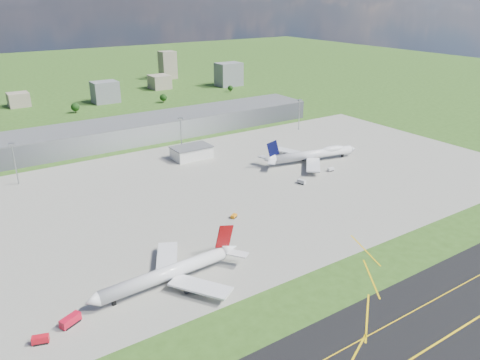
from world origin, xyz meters
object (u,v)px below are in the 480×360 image
crash_tender (41,340)px  van_white_near (302,182)px  tug_yellow (234,216)px  airliner_blue_quad (313,154)px  van_white_far (331,170)px  airliner_red_twin (171,273)px  fire_truck (71,321)px

crash_tender → van_white_near: bearing=38.5°
tug_yellow → van_white_near: van_white_near is taller
van_white_near → airliner_blue_quad: bearing=-65.1°
airliner_blue_quad → van_white_near: 42.84m
van_white_far → van_white_near: bearing=-166.6°
airliner_red_twin → van_white_near: (111.44, 50.97, -3.53)m
airliner_blue_quad → fire_truck: 201.96m
airliner_blue_quad → van_white_far: size_ratio=16.11×
airliner_red_twin → airliner_blue_quad: size_ratio=0.94×
airliner_blue_quad → tug_yellow: airliner_blue_quad is taller
airliner_blue_quad → fire_truck: (-184.79, -81.41, -3.50)m
fire_truck → van_white_near: 161.15m
airliner_red_twin → van_white_far: airliner_red_twin is taller
crash_tender → van_white_far: (192.42, 64.89, -0.28)m
tug_yellow → van_white_near: 61.32m
fire_truck → tug_yellow: 100.16m
crash_tender → fire_truck: bearing=39.4°
van_white_far → fire_truck: bearing=-159.8°
crash_tender → van_white_far: crash_tender is taller
airliner_red_twin → van_white_far: bearing=-160.9°
airliner_blue_quad → fire_truck: airliner_blue_quad is taller
tug_yellow → van_white_near: (59.19, 16.00, 0.37)m
van_white_near → fire_truck: bearing=95.7°
airliner_blue_quad → tug_yellow: size_ratio=16.90×
airliner_red_twin → crash_tender: size_ratio=11.33×
fire_truck → van_white_far: size_ratio=1.82×
tug_yellow → crash_tender: bearing=172.5°
airliner_blue_quad → tug_yellow: 101.90m
airliner_red_twin → tug_yellow: airliner_red_twin is taller
tug_yellow → van_white_far: 91.97m
airliner_red_twin → crash_tender: (-50.93, -7.68, -3.41)m
airliner_red_twin → fire_truck: 40.47m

